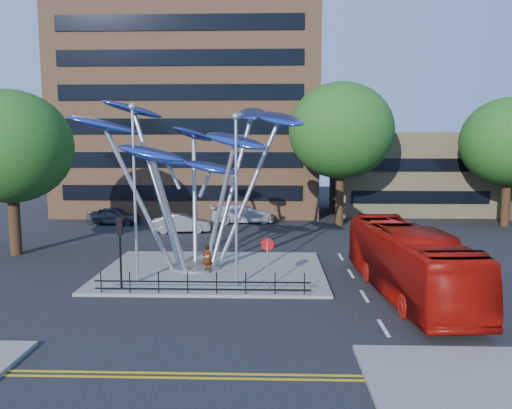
{
  "coord_description": "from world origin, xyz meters",
  "views": [
    {
      "loc": [
        2.18,
        -20.51,
        7.08
      ],
      "look_at": [
        1.41,
        4.0,
        4.01
      ],
      "focal_mm": 35.0,
      "sensor_mm": 36.0,
      "label": 1
    }
  ],
  "objects_px": {
    "street_lamp_right": "(236,184)",
    "street_lamp_left": "(134,178)",
    "tree_right": "(341,131)",
    "traffic_light_island": "(120,237)",
    "no_entry_sign_island": "(267,255)",
    "pedestrian": "(207,259)",
    "tree_left": "(10,147)",
    "leaf_sculpture": "(194,146)",
    "parked_car_left": "(114,216)",
    "tree_far": "(509,142)",
    "parked_car_right": "(242,214)",
    "red_bus": "(408,261)",
    "parked_car_mid": "(182,223)"
  },
  "relations": [
    {
      "from": "tree_left",
      "to": "leaf_sculpture",
      "type": "distance_m",
      "value": 12.38
    },
    {
      "from": "street_lamp_right",
      "to": "tree_right",
      "type": "bearing_deg",
      "value": 68.46
    },
    {
      "from": "traffic_light_island",
      "to": "parked_car_mid",
      "type": "xyz_separation_m",
      "value": [
        0.1,
        15.55,
        -1.87
      ]
    },
    {
      "from": "street_lamp_right",
      "to": "parked_car_left",
      "type": "xyz_separation_m",
      "value": [
        -11.96,
        18.82,
        -4.33
      ]
    },
    {
      "from": "tree_left",
      "to": "no_entry_sign_island",
      "type": "height_order",
      "value": "tree_left"
    },
    {
      "from": "street_lamp_left",
      "to": "parked_car_left",
      "type": "height_order",
      "value": "street_lamp_left"
    },
    {
      "from": "tree_far",
      "to": "parked_car_mid",
      "type": "bearing_deg",
      "value": -171.65
    },
    {
      "from": "traffic_light_island",
      "to": "pedestrian",
      "type": "relative_size",
      "value": 2.22
    },
    {
      "from": "tree_left",
      "to": "no_entry_sign_island",
      "type": "relative_size",
      "value": 4.21
    },
    {
      "from": "street_lamp_right",
      "to": "tree_left",
      "type": "bearing_deg",
      "value": 154.23
    },
    {
      "from": "street_lamp_right",
      "to": "parked_car_mid",
      "type": "relative_size",
      "value": 1.84
    },
    {
      "from": "street_lamp_right",
      "to": "red_bus",
      "type": "distance_m",
      "value": 8.76
    },
    {
      "from": "traffic_light_island",
      "to": "parked_car_mid",
      "type": "height_order",
      "value": "traffic_light_island"
    },
    {
      "from": "tree_right",
      "to": "tree_far",
      "type": "bearing_deg",
      "value": 0.0
    },
    {
      "from": "tree_right",
      "to": "traffic_light_island",
      "type": "bearing_deg",
      "value": -123.69
    },
    {
      "from": "tree_right",
      "to": "traffic_light_island",
      "type": "height_order",
      "value": "tree_right"
    },
    {
      "from": "street_lamp_left",
      "to": "traffic_light_island",
      "type": "relative_size",
      "value": 2.57
    },
    {
      "from": "street_lamp_right",
      "to": "pedestrian",
      "type": "xyz_separation_m",
      "value": [
        -1.73,
        2.36,
        -4.17
      ]
    },
    {
      "from": "tree_left",
      "to": "parked_car_mid",
      "type": "relative_size",
      "value": 2.28
    },
    {
      "from": "tree_left",
      "to": "parked_car_mid",
      "type": "xyz_separation_m",
      "value": [
        9.1,
        8.05,
        -6.05
      ]
    },
    {
      "from": "street_lamp_left",
      "to": "parked_car_left",
      "type": "relative_size",
      "value": 1.96
    },
    {
      "from": "tree_far",
      "to": "parked_car_mid",
      "type": "distance_m",
      "value": 27.92
    },
    {
      "from": "pedestrian",
      "to": "parked_car_right",
      "type": "relative_size",
      "value": 0.27
    },
    {
      "from": "tree_left",
      "to": "parked_car_left",
      "type": "height_order",
      "value": "tree_left"
    },
    {
      "from": "no_entry_sign_island",
      "to": "pedestrian",
      "type": "distance_m",
      "value": 4.39
    },
    {
      "from": "street_lamp_right",
      "to": "red_bus",
      "type": "height_order",
      "value": "street_lamp_right"
    },
    {
      "from": "tree_far",
      "to": "red_bus",
      "type": "relative_size",
      "value": 0.94
    },
    {
      "from": "tree_right",
      "to": "tree_left",
      "type": "relative_size",
      "value": 1.17
    },
    {
      "from": "no_entry_sign_island",
      "to": "tree_far",
      "type": "bearing_deg",
      "value": 44.25
    },
    {
      "from": "tree_far",
      "to": "parked_car_right",
      "type": "height_order",
      "value": "tree_far"
    },
    {
      "from": "leaf_sculpture",
      "to": "parked_car_mid",
      "type": "relative_size",
      "value": 2.82
    },
    {
      "from": "street_lamp_right",
      "to": "street_lamp_left",
      "type": "bearing_deg",
      "value": 174.29
    },
    {
      "from": "parked_car_left",
      "to": "parked_car_right",
      "type": "xyz_separation_m",
      "value": [
        11.06,
        1.18,
        0.05
      ]
    },
    {
      "from": "parked_car_mid",
      "to": "street_lamp_right",
      "type": "bearing_deg",
      "value": -167.59
    },
    {
      "from": "parked_car_mid",
      "to": "street_lamp_left",
      "type": "bearing_deg",
      "value": 174.25
    },
    {
      "from": "tree_left",
      "to": "parked_car_right",
      "type": "bearing_deg",
      "value": 43.71
    },
    {
      "from": "traffic_light_island",
      "to": "no_entry_sign_island",
      "type": "bearing_deg",
      "value": 0.13
    },
    {
      "from": "tree_far",
      "to": "street_lamp_left",
      "type": "distance_m",
      "value": 32.37
    },
    {
      "from": "tree_right",
      "to": "parked_car_right",
      "type": "bearing_deg",
      "value": 173.21
    },
    {
      "from": "traffic_light_island",
      "to": "red_bus",
      "type": "distance_m",
      "value": 13.54
    },
    {
      "from": "street_lamp_left",
      "to": "tree_right",
      "type": "bearing_deg",
      "value": 55.95
    },
    {
      "from": "tree_far",
      "to": "pedestrian",
      "type": "relative_size",
      "value": 7.02
    },
    {
      "from": "red_bus",
      "to": "parked_car_mid",
      "type": "height_order",
      "value": "red_bus"
    },
    {
      "from": "tree_right",
      "to": "tree_left",
      "type": "xyz_separation_m",
      "value": [
        -22.0,
        -12.0,
        -1.24
      ]
    },
    {
      "from": "pedestrian",
      "to": "tree_right",
      "type": "bearing_deg",
      "value": -131.17
    },
    {
      "from": "traffic_light_island",
      "to": "parked_car_mid",
      "type": "distance_m",
      "value": 15.67
    },
    {
      "from": "tree_left",
      "to": "red_bus",
      "type": "relative_size",
      "value": 0.89
    },
    {
      "from": "pedestrian",
      "to": "parked_car_mid",
      "type": "bearing_deg",
      "value": -86.02
    },
    {
      "from": "tree_left",
      "to": "traffic_light_island",
      "type": "bearing_deg",
      "value": -39.81
    },
    {
      "from": "leaf_sculpture",
      "to": "red_bus",
      "type": "relative_size",
      "value": 1.1
    }
  ]
}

